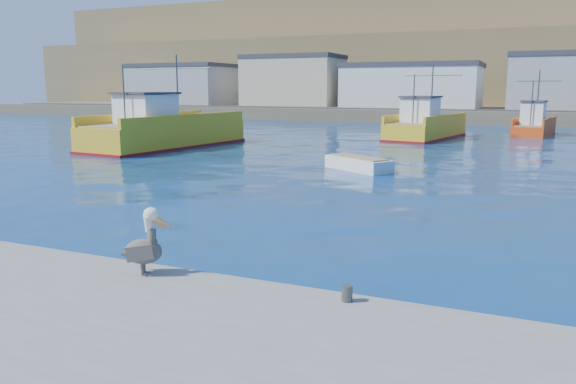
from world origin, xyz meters
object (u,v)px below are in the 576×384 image
(trawler_yellow_b, at_px, (425,127))
(skiff_left, at_px, (142,143))
(skiff_mid, at_px, (358,165))
(trawler_yellow_a, at_px, (164,131))
(pelican, at_px, (145,246))
(boat_orange, at_px, (534,125))

(trawler_yellow_b, relative_size, skiff_left, 2.55)
(trawler_yellow_b, xyz_separation_m, skiff_left, (-17.73, -15.91, -0.73))
(skiff_left, xyz_separation_m, skiff_mid, (17.92, -4.85, -0.01))
(trawler_yellow_a, distance_m, trawler_yellow_b, 22.25)
(skiff_mid, height_order, pelican, pelican)
(trawler_yellow_a, relative_size, skiff_mid, 3.41)
(trawler_yellow_b, height_order, skiff_left, trawler_yellow_b)
(trawler_yellow_b, bearing_deg, trawler_yellow_a, -137.35)
(boat_orange, bearing_deg, skiff_left, -138.87)
(pelican, bearing_deg, trawler_yellow_b, 92.04)
(trawler_yellow_a, height_order, skiff_mid, trawler_yellow_a)
(skiff_left, height_order, skiff_mid, skiff_left)
(trawler_yellow_a, bearing_deg, skiff_mid, -18.97)
(trawler_yellow_b, relative_size, pelican, 8.07)
(trawler_yellow_a, distance_m, skiff_mid, 17.53)
(boat_orange, relative_size, skiff_left, 1.70)
(skiff_left, relative_size, pelican, 3.16)
(trawler_yellow_b, distance_m, skiff_left, 23.83)
(skiff_left, distance_m, pelican, 31.08)
(boat_orange, distance_m, skiff_mid, 29.13)
(boat_orange, relative_size, pelican, 5.37)
(trawler_yellow_a, height_order, trawler_yellow_b, trawler_yellow_a)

